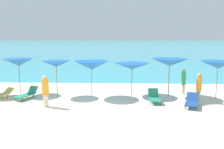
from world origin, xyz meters
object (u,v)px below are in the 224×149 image
lounge_chair_2 (0,94)px  beachgoer_2 (183,81)px  beachgoer_0 (45,90)px  lounge_chair_0 (192,101)px  umbrella_4 (132,66)px  umbrella_3 (92,65)px  beachgoer_1 (199,87)px  umbrella_1 (19,62)px  lounge_chair_4 (27,94)px  lounge_chair_1 (154,97)px  umbrella_6 (218,65)px  umbrella_5 (170,62)px  umbrella_2 (56,64)px

lounge_chair_2 → beachgoer_2: size_ratio=1.05×
beachgoer_0 → lounge_chair_2: bearing=56.3°
beachgoer_2 → beachgoer_0: bearing=17.2°
lounge_chair_0 → umbrella_4: bearing=161.1°
umbrella_3 → beachgoer_2: umbrella_3 is taller
lounge_chair_0 → beachgoer_1: size_ratio=0.98×
umbrella_1 → lounge_chair_0: size_ratio=1.42×
umbrella_3 → lounge_chair_4: (-3.92, -0.58, -1.70)m
umbrella_3 → beachgoer_0: (-2.18, -2.26, -1.07)m
lounge_chair_1 → umbrella_3: bearing=162.5°
umbrella_1 → beachgoer_0: (2.65, -2.87, -1.19)m
umbrella_4 → umbrella_6: 5.10m
umbrella_6 → beachgoer_0: bearing=-168.5°
lounge_chair_0 → umbrella_5: bearing=129.7°
beachgoer_0 → beachgoer_1: (8.46, 1.32, -0.01)m
umbrella_6 → beachgoer_0: umbrella_6 is taller
umbrella_5 → beachgoer_1: 2.29m
umbrella_3 → beachgoer_2: 6.10m
beachgoer_2 → umbrella_5: bearing=27.9°
umbrella_4 → beachgoer_2: size_ratio=1.32×
umbrella_2 → umbrella_6: (9.77, -0.41, 0.03)m
beachgoer_0 → umbrella_1: bearing=33.4°
umbrella_6 → beachgoer_1: size_ratio=1.38×
lounge_chair_4 → beachgoer_1: size_ratio=1.02×
lounge_chair_0 → beachgoer_0: 7.83m
beachgoer_2 → umbrella_4: bearing=2.4°
umbrella_5 → umbrella_1: bearing=178.1°
umbrella_6 → lounge_chair_0: 3.10m
umbrella_4 → umbrella_5: (2.30, -0.28, 0.29)m
umbrella_1 → umbrella_6: umbrella_1 is taller
lounge_chair_0 → beachgoer_2: 3.00m
umbrella_4 → lounge_chair_0: umbrella_4 is taller
lounge_chair_4 → lounge_chair_0: bearing=11.5°
umbrella_2 → umbrella_4: 4.77m
umbrella_3 → umbrella_6: umbrella_6 is taller
beachgoer_0 → lounge_chair_1: bearing=-88.6°
umbrella_3 → umbrella_5: size_ratio=0.95×
umbrella_2 → lounge_chair_4: size_ratio=1.32×
umbrella_5 → beachgoer_2: bearing=32.7°
umbrella_1 → umbrella_3: bearing=-7.2°
umbrella_4 → beachgoer_2: umbrella_4 is taller
lounge_chair_2 → lounge_chair_4: lounge_chair_4 is taller
lounge_chair_4 → lounge_chair_2: bearing=-153.3°
umbrella_1 → lounge_chair_0: umbrella_1 is taller
lounge_chair_0 → beachgoer_2: beachgoer_2 is taller
lounge_chair_4 → beachgoer_1: 10.22m
umbrella_5 → beachgoer_0: 7.56m
lounge_chair_1 → beachgoer_0: (-5.92, -1.12, 0.60)m
lounge_chair_4 → beachgoer_2: beachgoer_2 is taller
umbrella_2 → beachgoer_1: (8.51, -1.06, -1.16)m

